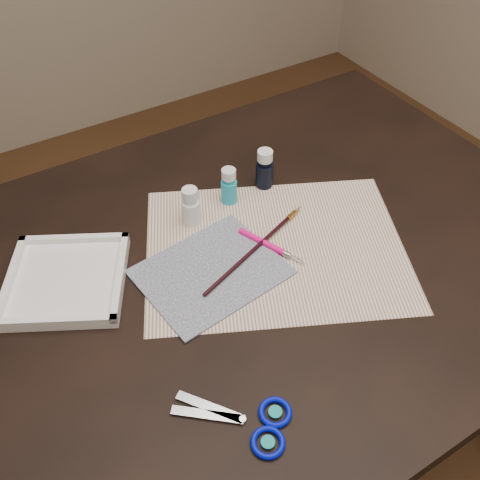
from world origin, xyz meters
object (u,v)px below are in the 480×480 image
canvas (211,272)px  palette_tray (66,279)px  scissors (230,421)px  paper (275,248)px  paint_bottle_white (191,207)px  paint_bottle_navy (264,169)px  paint_bottle_cyan (229,186)px

canvas → palette_tray: size_ratio=1.21×
canvas → scissors: 0.28m
canvas → palette_tray: 0.25m
paper → paint_bottle_white: bearing=125.1°
paint_bottle_white → paint_bottle_navy: paint_bottle_navy is taller
paint_bottle_cyan → paint_bottle_white: bearing=-169.3°
paint_bottle_cyan → paper: bearing=-88.0°
palette_tray → canvas: bearing=-25.8°
paint_bottle_white → palette_tray: paint_bottle_white is taller
paint_bottle_navy → scissors: bearing=-128.3°
paper → canvas: (-0.13, 0.01, 0.00)m
canvas → palette_tray: bearing=154.2°
paint_bottle_navy → palette_tray: size_ratio=0.44×
paint_bottle_white → paper: bearing=-54.9°
canvas → paint_bottle_navy: bearing=36.2°
canvas → paint_bottle_cyan: size_ratio=3.03×
canvas → paper: bearing=-3.3°
paint_bottle_white → scissors: (-0.15, -0.39, -0.04)m
paper → paint_bottle_cyan: bearing=92.0°
paint_bottle_cyan → palette_tray: 0.36m
paper → scissors: scissors is taller
paper → canvas: size_ratio=1.98×
canvas → paint_bottle_cyan: bearing=50.1°
paper → scissors: (-0.25, -0.25, 0.00)m
canvas → scissors: bearing=-113.7°
scissors → palette_tray: (-0.11, 0.37, 0.01)m
canvas → paint_bottle_white: 0.14m
paint_bottle_navy → paper: bearing=-116.5°
paint_bottle_navy → palette_tray: (-0.44, -0.05, -0.03)m
paint_bottle_white → scissors: 0.42m
paper → palette_tray: palette_tray is taller
paint_bottle_navy → scissors: (-0.33, -0.42, -0.04)m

